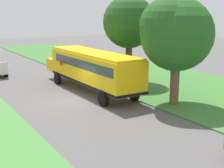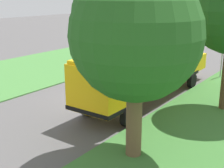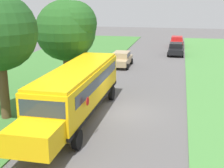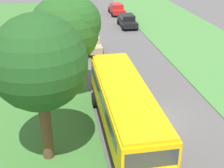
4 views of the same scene
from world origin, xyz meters
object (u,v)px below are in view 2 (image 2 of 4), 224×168
at_px(pickup_truck, 158,47).
at_px(oak_tree_roadside_mid, 131,31).
at_px(school_bus, 147,68).
at_px(stop_sign, 222,55).

bearing_deg(pickup_truck, oak_tree_roadside_mid, 114.31).
height_order(school_bus, stop_sign, school_bus).
distance_m(school_bus, stop_sign, 7.92).
xyz_separation_m(school_bus, pickup_truck, (5.30, -11.60, -0.85)).
bearing_deg(school_bus, oak_tree_roadside_mid, 113.86).
distance_m(pickup_truck, oak_tree_roadside_mid, 19.86).
height_order(pickup_truck, stop_sign, stop_sign).
distance_m(pickup_truck, stop_sign, 8.32).
distance_m(oak_tree_roadside_mid, stop_sign, 14.19).
height_order(oak_tree_roadside_mid, stop_sign, oak_tree_roadside_mid).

